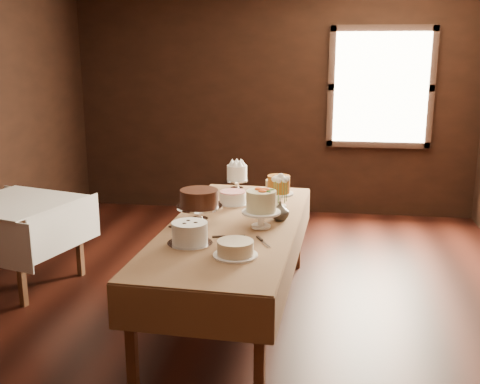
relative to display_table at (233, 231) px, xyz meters
The scene contains 20 objects.
floor 0.71m from the display_table, 82.66° to the left, with size 5.00×6.00×0.01m, color black.
wall_back 3.15m from the display_table, 89.81° to the left, with size 5.00×0.02×2.80m, color black.
wall_front 3.00m from the display_table, 89.80° to the right, with size 5.00×0.02×2.80m, color black.
window 3.41m from the display_table, 66.54° to the left, with size 1.10×0.05×1.30m, color #FFEABF.
display_table is the anchor object (origin of this frame).
side_table 2.03m from the display_table, 169.38° to the left, with size 1.12×1.12×0.77m.
cake_meringue 1.11m from the display_table, 97.32° to the left, with size 0.27×0.27×0.24m.
cake_speckled 1.06m from the display_table, 76.85° to the left, with size 0.27×0.27×0.12m.
cake_lattice 0.58m from the display_table, 99.57° to the left, with size 0.31×0.31×0.11m.
cake_caramel 0.62m from the display_table, 59.72° to the left, with size 0.25×0.25×0.29m.
cake_chocolate 0.33m from the display_table, 169.40° to the left, with size 0.40×0.40×0.26m.
cake_flowers 0.29m from the display_table, 13.56° to the right, with size 0.29×0.29×0.30m.
cake_swirl 0.56m from the display_table, 113.83° to the right, with size 0.31×0.31×0.16m.
cake_cream 0.70m from the display_table, 79.78° to the right, with size 0.31×0.31×0.10m.
cake_server_a 0.30m from the display_table, 78.56° to the right, with size 0.24×0.03×0.01m, color silver.
cake_server_b 0.53m from the display_table, 55.79° to the right, with size 0.24×0.03×0.01m, color silver.
cake_server_d 0.38m from the display_table, 37.12° to the left, with size 0.24×0.03×0.01m, color silver.
cake_server_e 0.37m from the display_table, 146.51° to the right, with size 0.24×0.03×0.01m, color silver.
flower_vase 0.40m from the display_table, 24.18° to the left, with size 0.14×0.14×0.15m, color #2D2823.
flower_bouquet 0.50m from the display_table, 24.18° to the left, with size 0.14×0.14×0.20m, color white, non-canonical shape.
Camera 1 is at (0.66, -4.23, 2.09)m, focal length 43.16 mm.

